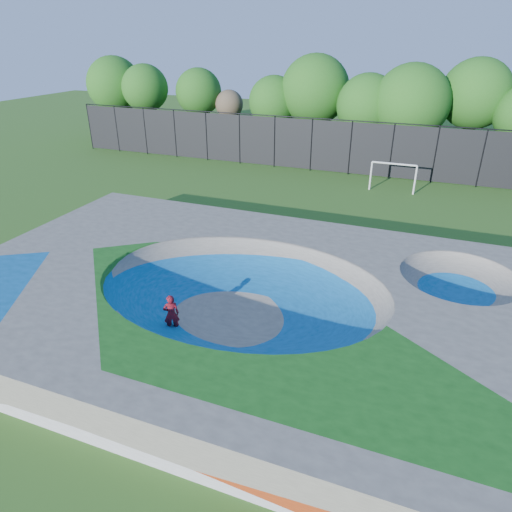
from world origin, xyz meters
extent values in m
plane|color=#2A5517|center=(0.00, 0.00, 0.00)|extent=(120.00, 120.00, 0.00)
cube|color=gray|center=(0.00, 0.00, 0.75)|extent=(22.00, 14.00, 1.50)
imported|color=red|center=(-1.92, -1.82, 0.76)|extent=(0.67, 0.62, 1.53)
cube|color=black|center=(-1.92, -1.82, 0.03)|extent=(0.76, 0.63, 0.05)
cylinder|color=silver|center=(2.11, 17.74, 0.97)|extent=(0.12, 0.12, 1.93)
cylinder|color=silver|center=(5.01, 17.74, 0.97)|extent=(0.12, 0.12, 1.93)
cylinder|color=silver|center=(3.56, 17.74, 1.93)|extent=(2.90, 0.12, 0.12)
cylinder|color=black|center=(-24.00, 21.00, 2.00)|extent=(0.09, 0.09, 4.00)
cylinder|color=black|center=(-21.00, 21.00, 2.00)|extent=(0.09, 0.09, 4.00)
cylinder|color=black|center=(-18.00, 21.00, 2.00)|extent=(0.09, 0.09, 4.00)
cylinder|color=black|center=(-15.00, 21.00, 2.00)|extent=(0.09, 0.09, 4.00)
cylinder|color=black|center=(-12.00, 21.00, 2.00)|extent=(0.09, 0.09, 4.00)
cylinder|color=black|center=(-9.00, 21.00, 2.00)|extent=(0.09, 0.09, 4.00)
cylinder|color=black|center=(-6.00, 21.00, 2.00)|extent=(0.09, 0.09, 4.00)
cylinder|color=black|center=(-3.00, 21.00, 2.00)|extent=(0.09, 0.09, 4.00)
cylinder|color=black|center=(0.00, 21.00, 2.00)|extent=(0.09, 0.09, 4.00)
cylinder|color=black|center=(3.00, 21.00, 2.00)|extent=(0.09, 0.09, 4.00)
cylinder|color=black|center=(6.00, 21.00, 2.00)|extent=(0.09, 0.09, 4.00)
cylinder|color=black|center=(9.00, 21.00, 2.00)|extent=(0.09, 0.09, 4.00)
cube|color=black|center=(0.00, 21.00, 2.00)|extent=(48.00, 0.03, 3.80)
cylinder|color=black|center=(0.00, 21.00, 4.00)|extent=(48.00, 0.08, 0.08)
cylinder|color=#433221|center=(-24.18, 25.62, 1.63)|extent=(0.44, 0.44, 3.27)
sphere|color=#1D5616|center=(-24.18, 25.62, 5.25)|extent=(5.29, 5.29, 5.29)
cylinder|color=#433221|center=(-20.43, 25.18, 1.75)|extent=(0.44, 0.44, 3.49)
sphere|color=#1D5616|center=(-20.43, 25.18, 5.11)|extent=(4.32, 4.32, 4.32)
cylinder|color=#433221|center=(-15.71, 26.96, 1.59)|extent=(0.44, 0.44, 3.17)
sphere|color=#1D5616|center=(-15.71, 26.96, 4.78)|extent=(4.29, 4.29, 4.29)
cylinder|color=#433221|center=(-12.67, 27.17, 1.34)|extent=(0.44, 0.44, 2.68)
sphere|color=brown|center=(-12.67, 27.17, 3.78)|extent=(2.60, 2.60, 2.60)
cylinder|color=#433221|center=(-8.00, 26.42, 1.34)|extent=(0.44, 0.44, 2.68)
sphere|color=#1D5616|center=(-8.00, 26.42, 4.33)|extent=(4.41, 4.41, 4.41)
cylinder|color=#433221|center=(-4.44, 26.87, 1.60)|extent=(0.44, 0.44, 3.21)
sphere|color=#1D5616|center=(-4.44, 26.87, 5.40)|extent=(5.84, 5.84, 5.84)
cylinder|color=#433221|center=(0.31, 25.41, 1.35)|extent=(0.44, 0.44, 2.70)
sphere|color=#1D5616|center=(0.31, 25.41, 4.55)|extent=(4.93, 4.93, 4.93)
cylinder|color=#433221|center=(3.65, 25.07, 1.37)|extent=(0.44, 0.44, 2.73)
sphere|color=#1D5616|center=(3.65, 25.07, 4.93)|extent=(5.85, 5.85, 5.85)
cylinder|color=#433221|center=(8.17, 27.08, 1.78)|extent=(0.44, 0.44, 3.56)
sphere|color=#1D5616|center=(8.17, 27.08, 5.56)|extent=(5.33, 5.33, 5.33)
camera|label=1|loc=(5.81, -13.41, 9.70)|focal=32.00mm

